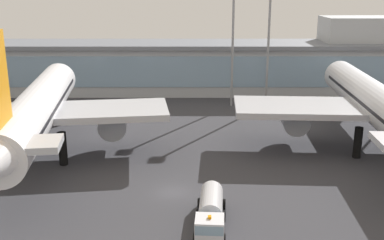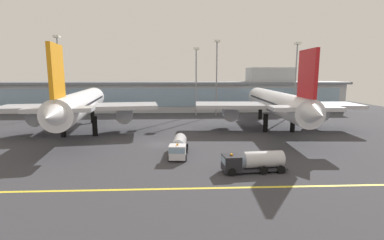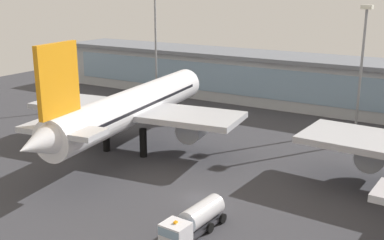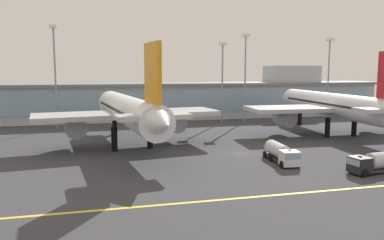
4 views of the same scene
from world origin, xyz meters
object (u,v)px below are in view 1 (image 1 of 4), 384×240
(airliner_near_right, at_px, (379,106))
(apron_light_mast_far_east, at_px, (271,22))
(airliner_near_left, at_px, (38,109))
(apron_light_mast_west, at_px, (234,30))
(fuel_tanker_truck, at_px, (212,213))

(airliner_near_right, distance_m, apron_light_mast_far_east, 29.04)
(airliner_near_right, bearing_deg, airliner_near_left, 96.80)
(airliner_near_right, height_order, apron_light_mast_west, apron_light_mast_west)
(airliner_near_left, height_order, fuel_tanker_truck, airliner_near_left)
(airliner_near_right, distance_m, apron_light_mast_west, 31.89)
(airliner_near_left, height_order, airliner_near_right, airliner_near_left)
(airliner_near_left, height_order, apron_light_mast_far_east, apron_light_mast_far_east)
(apron_light_mast_far_east, bearing_deg, fuel_tanker_truck, -104.96)
(airliner_near_left, height_order, apron_light_mast_west, apron_light_mast_west)
(fuel_tanker_truck, xyz_separation_m, apron_light_mast_far_east, (12.45, 46.58, 14.30))
(apron_light_mast_west, distance_m, apron_light_mast_far_east, 6.78)
(airliner_near_right, height_order, apron_light_mast_far_east, apron_light_mast_far_east)
(apron_light_mast_west, bearing_deg, airliner_near_left, -134.89)
(airliner_near_left, relative_size, airliner_near_right, 0.95)
(apron_light_mast_west, bearing_deg, apron_light_mast_far_east, -0.16)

